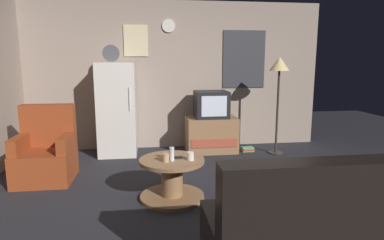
{
  "coord_description": "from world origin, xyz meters",
  "views": [
    {
      "loc": [
        -0.46,
        -3.37,
        1.52
      ],
      "look_at": [
        0.11,
        0.9,
        0.75
      ],
      "focal_mm": 30.89,
      "sensor_mm": 36.0,
      "label": 1
    }
  ],
  "objects_px": {
    "wine_glass": "(172,154)",
    "mug_ceramic_tan": "(166,158)",
    "fridge": "(117,109)",
    "book_stack": "(248,149)",
    "tv_stand": "(211,134)",
    "crt_tv": "(211,104)",
    "armchair": "(46,154)",
    "standing_lamp": "(279,71)",
    "coffee_table": "(172,179)",
    "remote_control": "(175,157)",
    "couch": "(327,232)",
    "mug_ceramic_white": "(190,156)"
  },
  "relations": [
    {
      "from": "tv_stand",
      "to": "coffee_table",
      "type": "relative_size",
      "value": 1.17
    },
    {
      "from": "wine_glass",
      "to": "mug_ceramic_white",
      "type": "relative_size",
      "value": 1.67
    },
    {
      "from": "tv_stand",
      "to": "crt_tv",
      "type": "bearing_deg",
      "value": -171.79
    },
    {
      "from": "mug_ceramic_tan",
      "to": "armchair",
      "type": "height_order",
      "value": "armchair"
    },
    {
      "from": "couch",
      "to": "mug_ceramic_white",
      "type": "bearing_deg",
      "value": 120.41
    },
    {
      "from": "fridge",
      "to": "book_stack",
      "type": "distance_m",
      "value": 2.29
    },
    {
      "from": "remote_control",
      "to": "crt_tv",
      "type": "bearing_deg",
      "value": 68.98
    },
    {
      "from": "tv_stand",
      "to": "coffee_table",
      "type": "distance_m",
      "value": 2.04
    },
    {
      "from": "armchair",
      "to": "tv_stand",
      "type": "bearing_deg",
      "value": 23.73
    },
    {
      "from": "standing_lamp",
      "to": "remote_control",
      "type": "distance_m",
      "value": 2.58
    },
    {
      "from": "crt_tv",
      "to": "book_stack",
      "type": "bearing_deg",
      "value": -8.0
    },
    {
      "from": "coffee_table",
      "to": "wine_glass",
      "type": "xyz_separation_m",
      "value": [
        -0.0,
        -0.07,
        0.31
      ]
    },
    {
      "from": "tv_stand",
      "to": "armchair",
      "type": "bearing_deg",
      "value": -156.27
    },
    {
      "from": "crt_tv",
      "to": "couch",
      "type": "relative_size",
      "value": 0.32
    },
    {
      "from": "standing_lamp",
      "to": "armchair",
      "type": "bearing_deg",
      "value": -167.14
    },
    {
      "from": "book_stack",
      "to": "remote_control",
      "type": "bearing_deg",
      "value": -127.99
    },
    {
      "from": "fridge",
      "to": "mug_ceramic_white",
      "type": "height_order",
      "value": "fridge"
    },
    {
      "from": "standing_lamp",
      "to": "coffee_table",
      "type": "relative_size",
      "value": 2.21
    },
    {
      "from": "tv_stand",
      "to": "mug_ceramic_white",
      "type": "relative_size",
      "value": 9.33
    },
    {
      "from": "standing_lamp",
      "to": "couch",
      "type": "relative_size",
      "value": 0.94
    },
    {
      "from": "armchair",
      "to": "book_stack",
      "type": "height_order",
      "value": "armchair"
    },
    {
      "from": "remote_control",
      "to": "couch",
      "type": "height_order",
      "value": "couch"
    },
    {
      "from": "crt_tv",
      "to": "remote_control",
      "type": "height_order",
      "value": "crt_tv"
    },
    {
      "from": "tv_stand",
      "to": "mug_ceramic_tan",
      "type": "bearing_deg",
      "value": -114.1
    },
    {
      "from": "standing_lamp",
      "to": "coffee_table",
      "type": "height_order",
      "value": "standing_lamp"
    },
    {
      "from": "standing_lamp",
      "to": "wine_glass",
      "type": "relative_size",
      "value": 10.6
    },
    {
      "from": "remote_control",
      "to": "couch",
      "type": "xyz_separation_m",
      "value": [
        0.97,
        -1.46,
        -0.16
      ]
    },
    {
      "from": "standing_lamp",
      "to": "remote_control",
      "type": "bearing_deg",
      "value": -138.6
    },
    {
      "from": "wine_glass",
      "to": "book_stack",
      "type": "bearing_deg",
      "value": 52.34
    },
    {
      "from": "armchair",
      "to": "wine_glass",
      "type": "bearing_deg",
      "value": -29.82
    },
    {
      "from": "mug_ceramic_tan",
      "to": "mug_ceramic_white",
      "type": "bearing_deg",
      "value": 4.58
    },
    {
      "from": "wine_glass",
      "to": "remote_control",
      "type": "relative_size",
      "value": 1.0
    },
    {
      "from": "crt_tv",
      "to": "remote_control",
      "type": "bearing_deg",
      "value": -112.25
    },
    {
      "from": "tv_stand",
      "to": "couch",
      "type": "height_order",
      "value": "couch"
    },
    {
      "from": "standing_lamp",
      "to": "book_stack",
      "type": "height_order",
      "value": "standing_lamp"
    },
    {
      "from": "fridge",
      "to": "book_stack",
      "type": "height_order",
      "value": "fridge"
    },
    {
      "from": "mug_ceramic_tan",
      "to": "couch",
      "type": "bearing_deg",
      "value": -51.56
    },
    {
      "from": "mug_ceramic_tan",
      "to": "book_stack",
      "type": "xyz_separation_m",
      "value": [
        1.5,
        1.88,
        -0.47
      ]
    },
    {
      "from": "fridge",
      "to": "standing_lamp",
      "type": "xyz_separation_m",
      "value": [
        2.6,
        -0.31,
        0.6
      ]
    },
    {
      "from": "tv_stand",
      "to": "wine_glass",
      "type": "relative_size",
      "value": 5.6
    },
    {
      "from": "mug_ceramic_tan",
      "to": "book_stack",
      "type": "height_order",
      "value": "mug_ceramic_tan"
    },
    {
      "from": "wine_glass",
      "to": "armchair",
      "type": "height_order",
      "value": "armchair"
    },
    {
      "from": "fridge",
      "to": "mug_ceramic_tan",
      "type": "distance_m",
      "value": 2.14
    },
    {
      "from": "book_stack",
      "to": "fridge",
      "type": "bearing_deg",
      "value": 176.34
    },
    {
      "from": "couch",
      "to": "wine_glass",
      "type": "bearing_deg",
      "value": 126.11
    },
    {
      "from": "fridge",
      "to": "crt_tv",
      "type": "xyz_separation_m",
      "value": [
        1.55,
        -0.05,
        0.06
      ]
    },
    {
      "from": "remote_control",
      "to": "armchair",
      "type": "xyz_separation_m",
      "value": [
        -1.61,
        0.82,
        -0.13
      ]
    },
    {
      "from": "wine_glass",
      "to": "mug_ceramic_tan",
      "type": "height_order",
      "value": "wine_glass"
    },
    {
      "from": "mug_ceramic_tan",
      "to": "book_stack",
      "type": "distance_m",
      "value": 2.45
    },
    {
      "from": "wine_glass",
      "to": "coffee_table",
      "type": "bearing_deg",
      "value": 86.32
    }
  ]
}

